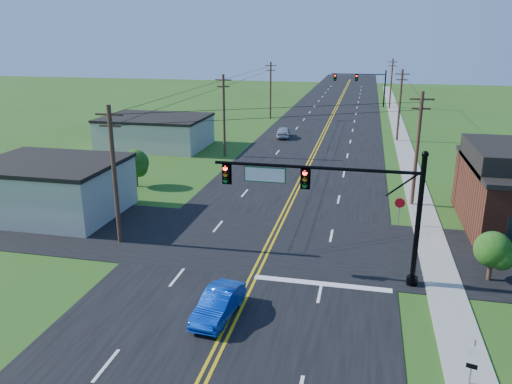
% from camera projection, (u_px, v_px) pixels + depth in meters
% --- Properties ---
extents(ground, '(260.00, 260.00, 0.00)m').
position_uv_depth(ground, '(214.00, 350.00, 21.55)').
color(ground, '#274D16').
rests_on(ground, ground).
extents(road_main, '(16.00, 220.00, 0.04)m').
position_uv_depth(road_main, '(322.00, 135.00, 68.09)').
color(road_main, black).
rests_on(road_main, ground).
extents(road_cross, '(70.00, 10.00, 0.04)m').
position_uv_depth(road_cross, '(268.00, 242.00, 32.71)').
color(road_cross, black).
rests_on(road_cross, ground).
extents(sidewalk, '(2.00, 160.00, 0.08)m').
position_uv_depth(sidewalk, '(406.00, 155.00, 56.61)').
color(sidewalk, gray).
rests_on(sidewalk, ground).
extents(signal_mast_main, '(11.30, 0.60, 7.48)m').
position_uv_depth(signal_mast_main, '(333.00, 197.00, 26.67)').
color(signal_mast_main, black).
rests_on(signal_mast_main, ground).
extents(signal_mast_far, '(10.98, 0.60, 7.48)m').
position_uv_depth(signal_mast_far, '(361.00, 82.00, 93.75)').
color(signal_mast_far, black).
rests_on(signal_mast_far, ground).
extents(cream_bldg_near, '(10.20, 8.20, 4.10)m').
position_uv_depth(cream_bldg_near, '(52.00, 188.00, 37.48)').
color(cream_bldg_near, beige).
rests_on(cream_bldg_near, ground).
extents(cream_bldg_far, '(12.20, 9.20, 3.70)m').
position_uv_depth(cream_bldg_far, '(156.00, 132.00, 60.30)').
color(cream_bldg_far, beige).
rests_on(cream_bldg_far, ground).
extents(utility_pole_left_a, '(1.80, 0.28, 9.00)m').
position_uv_depth(utility_pole_left_a, '(114.00, 173.00, 31.40)').
color(utility_pole_left_a, '#3C241B').
rests_on(utility_pole_left_a, ground).
extents(utility_pole_left_b, '(1.80, 0.28, 9.00)m').
position_uv_depth(utility_pole_left_b, '(224.00, 114.00, 54.68)').
color(utility_pole_left_b, '#3C241B').
rests_on(utility_pole_left_b, ground).
extents(utility_pole_left_c, '(1.80, 0.28, 9.00)m').
position_uv_depth(utility_pole_left_c, '(271.00, 89.00, 79.82)').
color(utility_pole_left_c, '#3C241B').
rests_on(utility_pole_left_c, ground).
extents(utility_pole_right_a, '(1.80, 0.28, 9.00)m').
position_uv_depth(utility_pole_right_a, '(417.00, 147.00, 38.59)').
color(utility_pole_right_a, '#3C241B').
rests_on(utility_pole_right_a, ground).
extents(utility_pole_right_b, '(1.80, 0.28, 9.00)m').
position_uv_depth(utility_pole_right_b, '(400.00, 104.00, 62.79)').
color(utility_pole_right_b, '#3C241B').
rests_on(utility_pole_right_b, ground).
extents(utility_pole_right_c, '(1.80, 0.28, 9.00)m').
position_uv_depth(utility_pole_right_c, '(391.00, 83.00, 90.72)').
color(utility_pole_right_c, '#3C241B').
rests_on(utility_pole_right_c, ground).
extents(tree_right_back, '(3.00, 3.00, 4.10)m').
position_uv_depth(tree_right_back, '(488.00, 165.00, 41.67)').
color(tree_right_back, '#3C241B').
rests_on(tree_right_back, ground).
extents(shrub_corner, '(2.00, 2.00, 2.86)m').
position_uv_depth(shrub_corner, '(493.00, 250.00, 27.15)').
color(shrub_corner, '#3C241B').
rests_on(shrub_corner, ground).
extents(tree_left, '(2.40, 2.40, 3.37)m').
position_uv_depth(tree_left, '(135.00, 163.00, 44.27)').
color(tree_left, '#3C241B').
rests_on(tree_left, ground).
extents(blue_car, '(1.81, 4.18, 1.34)m').
position_uv_depth(blue_car, '(219.00, 304.00, 23.91)').
color(blue_car, '#0839B6').
rests_on(blue_car, ground).
extents(distant_car, '(2.24, 4.45, 1.45)m').
position_uv_depth(distant_car, '(283.00, 132.00, 65.91)').
color(distant_car, '#B5B5BA').
rests_on(distant_car, ground).
extents(route_sign, '(0.50, 0.16, 2.04)m').
position_uv_depth(route_sign, '(473.00, 359.00, 19.03)').
color(route_sign, slate).
rests_on(route_sign, ground).
extents(stop_sign, '(0.75, 0.09, 2.10)m').
position_uv_depth(stop_sign, '(400.00, 206.00, 35.15)').
color(stop_sign, slate).
rests_on(stop_sign, ground).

